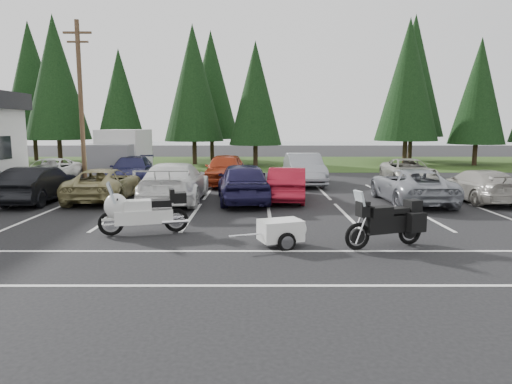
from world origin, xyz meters
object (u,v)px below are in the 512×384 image
(touring_motorcycle, at_px, (144,207))
(adventure_motorcycle, at_px, (385,218))
(car_near_7, at_px, (478,185))
(car_far_4, at_px, (408,171))
(car_far_1, at_px, (132,171))
(car_near_6, at_px, (411,186))
(car_far_2, at_px, (225,169))
(car_near_2, at_px, (104,184))
(car_near_3, at_px, (175,182))
(car_far_3, at_px, (304,169))
(car_near_5, at_px, (287,184))
(car_far_0, at_px, (50,171))
(car_near_4, at_px, (243,182))
(cargo_trailer, at_px, (280,233))
(car_near_1, at_px, (38,184))
(box_truck, at_px, (121,154))
(utility_pole, at_px, (81,98))

(touring_motorcycle, bearing_deg, adventure_motorcycle, -27.94)
(car_near_7, distance_m, adventure_motorcycle, 9.44)
(car_far_4, bearing_deg, car_far_1, -176.06)
(car_near_6, relative_size, car_far_2, 1.04)
(car_near_2, relative_size, car_far_4, 1.02)
(car_near_3, relative_size, car_far_3, 1.13)
(car_near_3, xyz_separation_m, car_near_5, (4.63, 0.48, -0.12))
(car_near_5, bearing_deg, car_far_3, -97.69)
(car_far_0, xyz_separation_m, car_far_4, (19.53, 0.14, -0.01))
(car_near_4, xyz_separation_m, car_near_7, (9.78, 0.26, -0.17))
(car_far_0, bearing_deg, car_near_6, -22.03)
(car_near_3, bearing_deg, cargo_trailer, 119.36)
(car_near_1, bearing_deg, box_truck, -95.87)
(car_far_2, bearing_deg, utility_pole, 167.14)
(car_near_3, height_order, car_far_1, car_near_3)
(car_near_4, height_order, touring_motorcycle, car_near_4)
(car_far_3, bearing_deg, car_near_5, -105.83)
(adventure_motorcycle, bearing_deg, touring_motorcycle, 147.11)
(utility_pole, bearing_deg, car_near_5, -33.68)
(car_near_3, xyz_separation_m, car_near_4, (2.78, 0.02, 0.01))
(car_far_2, height_order, car_far_3, car_far_2)
(car_near_1, distance_m, touring_motorcycle, 7.93)
(car_far_1, bearing_deg, utility_pole, 141.61)
(car_near_2, bearing_deg, box_truck, -80.06)
(box_truck, relative_size, car_near_2, 1.14)
(car_near_6, bearing_deg, car_near_2, -3.39)
(car_far_1, distance_m, cargo_trailer, 14.81)
(touring_motorcycle, relative_size, adventure_motorcycle, 1.11)
(car_near_6, distance_m, car_far_4, 6.72)
(car_near_6, bearing_deg, car_near_3, -1.44)
(box_truck, distance_m, car_far_2, 7.03)
(car_far_0, height_order, adventure_motorcycle, adventure_motorcycle)
(box_truck, distance_m, car_far_4, 16.54)
(car_near_6, bearing_deg, utility_pole, -27.24)
(car_near_3, bearing_deg, car_near_6, 179.24)
(car_far_3, xyz_separation_m, cargo_trailer, (-1.95, -12.82, -0.47))
(car_near_1, xyz_separation_m, car_near_3, (5.59, 0.02, 0.08))
(cargo_trailer, bearing_deg, box_truck, 99.19)
(car_near_1, bearing_deg, car_far_4, -159.92)
(box_truck, height_order, car_far_0, box_truck)
(car_near_4, distance_m, car_far_4, 10.86)
(car_near_6, bearing_deg, car_far_1, -25.50)
(car_near_4, relative_size, cargo_trailer, 3.16)
(car_near_1, bearing_deg, car_far_1, -110.74)
(car_near_7, distance_m, cargo_trailer, 11.28)
(car_near_1, relative_size, car_near_2, 0.92)
(car_far_2, bearing_deg, car_far_1, -179.44)
(box_truck, distance_m, car_far_1, 3.07)
(car_near_5, xyz_separation_m, car_near_7, (7.92, -0.20, -0.04))
(car_near_2, height_order, car_near_4, car_near_4)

